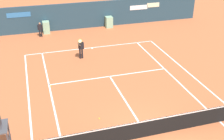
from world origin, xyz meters
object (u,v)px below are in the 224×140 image
tennis_ball_near_service_line (99,118)px  tennis_ball_by_sideline (51,86)px  player_on_baseline (81,47)px  ball_kid_centre_post (40,29)px

tennis_ball_near_service_line → tennis_ball_by_sideline: 4.66m
tennis_ball_near_service_line → tennis_ball_by_sideline: same height
player_on_baseline → ball_kid_centre_post: bearing=-74.8°
player_on_baseline → tennis_ball_by_sideline: bearing=44.9°
player_on_baseline → ball_kid_centre_post: player_on_baseline is taller
ball_kid_centre_post → tennis_ball_near_service_line: size_ratio=19.72×
ball_kid_centre_post → tennis_ball_near_service_line: 13.72m
player_on_baseline → ball_kid_centre_post: size_ratio=1.31×
player_on_baseline → tennis_ball_by_sideline: size_ratio=25.84×
ball_kid_centre_post → tennis_ball_near_service_line: (1.91, -13.56, -0.74)m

